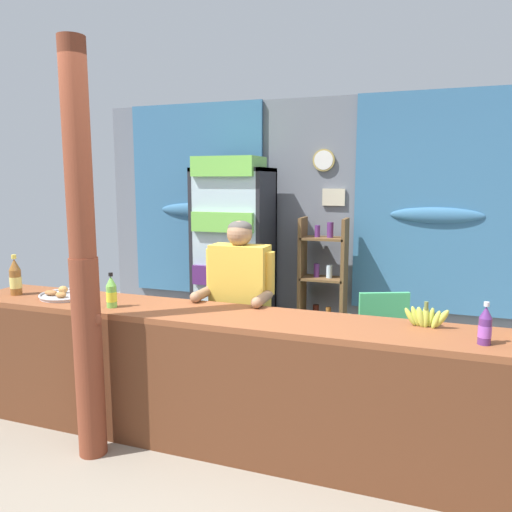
% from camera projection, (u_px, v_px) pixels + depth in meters
% --- Properties ---
extents(ground_plane, '(7.11, 7.11, 0.00)m').
position_uv_depth(ground_plane, '(274.00, 402.00, 3.97)').
color(ground_plane, gray).
extents(back_wall_curtained, '(5.19, 0.22, 2.64)m').
position_uv_depth(back_wall_curtained, '(319.00, 219.00, 5.34)').
color(back_wall_curtained, slate).
rests_on(back_wall_curtained, ground).
extents(stall_counter, '(3.95, 0.54, 0.91)m').
position_uv_depth(stall_counter, '(216.00, 369.00, 3.18)').
color(stall_counter, brown).
rests_on(stall_counter, ground).
extents(timber_post, '(0.20, 0.18, 2.61)m').
position_uv_depth(timber_post, '(84.00, 266.00, 3.05)').
color(timber_post, brown).
rests_on(timber_post, ground).
extents(drink_fridge, '(0.78, 0.63, 2.01)m').
position_uv_depth(drink_fridge, '(233.00, 244.00, 5.21)').
color(drink_fridge, '#232328').
rests_on(drink_fridge, ground).
extents(bottle_shelf_rack, '(0.48, 0.28, 1.40)m').
position_uv_depth(bottle_shelf_rack, '(323.00, 282.00, 5.09)').
color(bottle_shelf_rack, brown).
rests_on(bottle_shelf_rack, ground).
extents(plastic_lawn_chair, '(0.58, 0.58, 0.86)m').
position_uv_depth(plastic_lawn_chair, '(378.00, 331.00, 4.23)').
color(plastic_lawn_chair, '#4CC675').
rests_on(plastic_lawn_chair, ground).
extents(shopkeeper, '(0.55, 0.42, 1.48)m').
position_uv_depth(shopkeeper, '(240.00, 293.00, 3.69)').
color(shopkeeper, '#28282D').
rests_on(shopkeeper, ground).
extents(soda_bottle_iced_tea, '(0.09, 0.09, 0.31)m').
position_uv_depth(soda_bottle_iced_tea, '(15.00, 278.00, 3.74)').
color(soda_bottle_iced_tea, brown).
rests_on(soda_bottle_iced_tea, stall_counter).
extents(soda_bottle_lime_soda, '(0.07, 0.07, 0.24)m').
position_uv_depth(soda_bottle_lime_soda, '(111.00, 293.00, 3.38)').
color(soda_bottle_lime_soda, '#75C64C').
rests_on(soda_bottle_lime_soda, stall_counter).
extents(soda_bottle_grape_soda, '(0.07, 0.07, 0.23)m').
position_uv_depth(soda_bottle_grape_soda, '(485.00, 326.00, 2.61)').
color(soda_bottle_grape_soda, '#56286B').
rests_on(soda_bottle_grape_soda, stall_counter).
extents(pastry_tray, '(0.40, 0.40, 0.07)m').
position_uv_depth(pastry_tray, '(67.00, 294.00, 3.69)').
color(pastry_tray, '#BCBCC1').
rests_on(pastry_tray, stall_counter).
extents(banana_bunch, '(0.27, 0.06, 0.16)m').
position_uv_depth(banana_bunch, '(426.00, 317.00, 2.93)').
color(banana_bunch, '#B7C647').
rests_on(banana_bunch, stall_counter).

